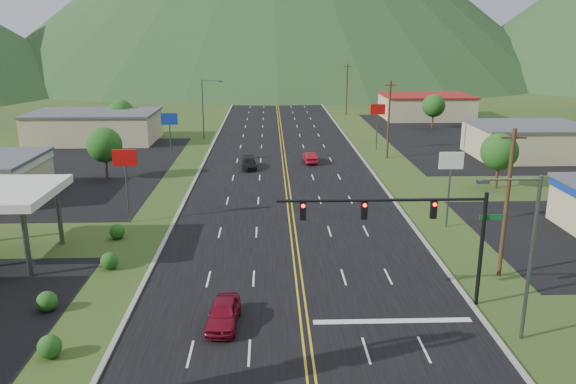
{
  "coord_description": "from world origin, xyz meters",
  "views": [
    {
      "loc": [
        -1.88,
        -16.31,
        15.74
      ],
      "look_at": [
        -0.54,
        23.25,
        4.5
      ],
      "focal_mm": 35.0,
      "sensor_mm": 36.0,
      "label": 1
    }
  ],
  "objects_px": {
    "traffic_signal": "(415,221)",
    "car_red_near": "(224,314)",
    "streetlight_east": "(526,248)",
    "car_red_far": "(310,158)",
    "streetlight_west": "(205,105)",
    "car_dark_mid": "(249,164)"
  },
  "relations": [
    {
      "from": "traffic_signal",
      "to": "streetlight_east",
      "type": "bearing_deg",
      "value": -40.39
    },
    {
      "from": "car_red_far",
      "to": "car_red_near",
      "type": "bearing_deg",
      "value": 74.85
    },
    {
      "from": "streetlight_west",
      "to": "car_red_near",
      "type": "height_order",
      "value": "streetlight_west"
    },
    {
      "from": "car_red_near",
      "to": "streetlight_east",
      "type": "bearing_deg",
      "value": -3.18
    },
    {
      "from": "streetlight_west",
      "to": "car_red_far",
      "type": "distance_m",
      "value": 23.5
    },
    {
      "from": "traffic_signal",
      "to": "car_red_near",
      "type": "bearing_deg",
      "value": -169.29
    },
    {
      "from": "car_red_near",
      "to": "streetlight_west",
      "type": "bearing_deg",
      "value": 100.81
    },
    {
      "from": "streetlight_west",
      "to": "car_dark_mid",
      "type": "relative_size",
      "value": 2.15
    },
    {
      "from": "car_red_near",
      "to": "car_dark_mid",
      "type": "relative_size",
      "value": 0.99
    },
    {
      "from": "traffic_signal",
      "to": "streetlight_east",
      "type": "relative_size",
      "value": 1.46
    },
    {
      "from": "car_red_near",
      "to": "car_red_far",
      "type": "distance_m",
      "value": 41.21
    },
    {
      "from": "streetlight_east",
      "to": "car_red_near",
      "type": "relative_size",
      "value": 2.17
    },
    {
      "from": "streetlight_west",
      "to": "car_red_far",
      "type": "relative_size",
      "value": 2.24
    },
    {
      "from": "traffic_signal",
      "to": "streetlight_west",
      "type": "height_order",
      "value": "streetlight_west"
    },
    {
      "from": "traffic_signal",
      "to": "car_red_far",
      "type": "xyz_separation_m",
      "value": [
        -3.27,
        38.4,
        -4.67
      ]
    },
    {
      "from": "streetlight_east",
      "to": "streetlight_west",
      "type": "relative_size",
      "value": 1.0
    },
    {
      "from": "car_dark_mid",
      "to": "car_red_far",
      "type": "bearing_deg",
      "value": 17.32
    },
    {
      "from": "streetlight_east",
      "to": "car_red_far",
      "type": "distance_m",
      "value": 43.37
    },
    {
      "from": "car_dark_mid",
      "to": "streetlight_west",
      "type": "bearing_deg",
      "value": 105.38
    },
    {
      "from": "traffic_signal",
      "to": "car_red_far",
      "type": "bearing_deg",
      "value": 94.87
    },
    {
      "from": "car_red_far",
      "to": "streetlight_west",
      "type": "bearing_deg",
      "value": -54.14
    },
    {
      "from": "traffic_signal",
      "to": "car_dark_mid",
      "type": "xyz_separation_m",
      "value": [
        -10.82,
        35.41,
        -4.72
      ]
    }
  ]
}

